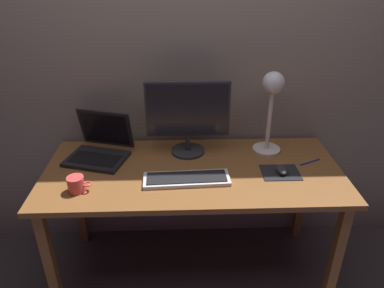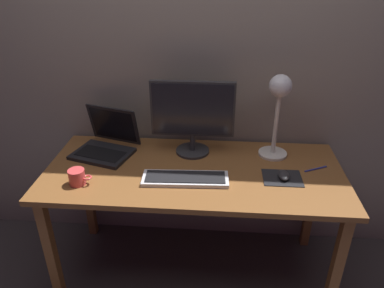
{
  "view_description": "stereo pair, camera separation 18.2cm",
  "coord_description": "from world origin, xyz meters",
  "px_view_note": "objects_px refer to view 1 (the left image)",
  "views": [
    {
      "loc": [
        -0.06,
        -1.66,
        1.77
      ],
      "look_at": [
        -0.01,
        -0.05,
        0.92
      ],
      "focal_mm": 33.8,
      "sensor_mm": 36.0,
      "label": 1
    },
    {
      "loc": [
        0.12,
        -1.66,
        1.77
      ],
      "look_at": [
        -0.01,
        -0.05,
        0.92
      ],
      "focal_mm": 33.8,
      "sensor_mm": 36.0,
      "label": 2
    }
  ],
  "objects_px": {
    "mouse": "(282,170)",
    "coffee_mug": "(76,184)",
    "keyboard_main": "(187,179)",
    "laptop": "(101,144)",
    "monitor": "(188,114)",
    "pen": "(310,162)",
    "desk_lamp": "(272,98)"
  },
  "relations": [
    {
      "from": "mouse",
      "to": "coffee_mug",
      "type": "bearing_deg",
      "value": -172.83
    },
    {
      "from": "keyboard_main",
      "to": "laptop",
      "type": "relative_size",
      "value": 1.15
    },
    {
      "from": "monitor",
      "to": "pen",
      "type": "height_order",
      "value": "monitor"
    },
    {
      "from": "keyboard_main",
      "to": "coffee_mug",
      "type": "relative_size",
      "value": 3.79
    },
    {
      "from": "monitor",
      "to": "laptop",
      "type": "relative_size",
      "value": 1.21
    },
    {
      "from": "keyboard_main",
      "to": "pen",
      "type": "bearing_deg",
      "value": 13.06
    },
    {
      "from": "desk_lamp",
      "to": "laptop",
      "type": "bearing_deg",
      "value": -178.72
    },
    {
      "from": "monitor",
      "to": "pen",
      "type": "bearing_deg",
      "value": -12.06
    },
    {
      "from": "mouse",
      "to": "pen",
      "type": "bearing_deg",
      "value": 28.58
    },
    {
      "from": "monitor",
      "to": "mouse",
      "type": "relative_size",
      "value": 4.88
    },
    {
      "from": "keyboard_main",
      "to": "coffee_mug",
      "type": "xyz_separation_m",
      "value": [
        -0.54,
        -0.07,
        0.03
      ]
    },
    {
      "from": "monitor",
      "to": "desk_lamp",
      "type": "relative_size",
      "value": 0.98
    },
    {
      "from": "monitor",
      "to": "desk_lamp",
      "type": "bearing_deg",
      "value": 0.54
    },
    {
      "from": "laptop",
      "to": "desk_lamp",
      "type": "relative_size",
      "value": 0.82
    },
    {
      "from": "keyboard_main",
      "to": "laptop",
      "type": "distance_m",
      "value": 0.56
    },
    {
      "from": "monitor",
      "to": "mouse",
      "type": "xyz_separation_m",
      "value": [
        0.49,
        -0.25,
        -0.22
      ]
    },
    {
      "from": "laptop",
      "to": "mouse",
      "type": "distance_m",
      "value": 1.01
    },
    {
      "from": "laptop",
      "to": "pen",
      "type": "distance_m",
      "value": 1.18
    },
    {
      "from": "laptop",
      "to": "coffee_mug",
      "type": "relative_size",
      "value": 3.3
    },
    {
      "from": "monitor",
      "to": "pen",
      "type": "relative_size",
      "value": 3.34
    },
    {
      "from": "desk_lamp",
      "to": "pen",
      "type": "distance_m",
      "value": 0.42
    },
    {
      "from": "desk_lamp",
      "to": "monitor",
      "type": "bearing_deg",
      "value": -179.46
    },
    {
      "from": "monitor",
      "to": "laptop",
      "type": "distance_m",
      "value": 0.53
    },
    {
      "from": "keyboard_main",
      "to": "laptop",
      "type": "bearing_deg",
      "value": 149.19
    },
    {
      "from": "monitor",
      "to": "mouse",
      "type": "bearing_deg",
      "value": -26.66
    },
    {
      "from": "laptop",
      "to": "mouse",
      "type": "height_order",
      "value": "laptop"
    },
    {
      "from": "keyboard_main",
      "to": "monitor",
      "type": "bearing_deg",
      "value": 87.41
    },
    {
      "from": "mouse",
      "to": "pen",
      "type": "relative_size",
      "value": 0.69
    },
    {
      "from": "monitor",
      "to": "desk_lamp",
      "type": "xyz_separation_m",
      "value": [
        0.46,
        0.0,
        0.09
      ]
    },
    {
      "from": "desk_lamp",
      "to": "coffee_mug",
      "type": "xyz_separation_m",
      "value": [
        -1.01,
        -0.38,
        -0.29
      ]
    },
    {
      "from": "desk_lamp",
      "to": "coffee_mug",
      "type": "height_order",
      "value": "desk_lamp"
    },
    {
      "from": "keyboard_main",
      "to": "laptop",
      "type": "xyz_separation_m",
      "value": [
        -0.48,
        0.29,
        0.06
      ]
    }
  ]
}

